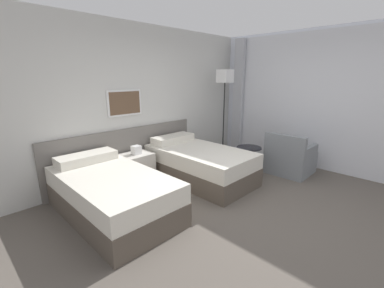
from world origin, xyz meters
TOP-DOWN VIEW (x-y plane):
  - ground_plane at (0.00, 0.00)m, footprint 16.00×16.00m
  - wall_headboard at (-0.03, 2.31)m, footprint 10.00×0.10m
  - wall_window at (2.54, 0.00)m, footprint 0.21×4.78m
  - bed_near_door at (-1.31, 1.30)m, footprint 1.06×1.91m
  - bed_near_window at (0.39, 1.30)m, footprint 1.06×1.91m
  - nightstand at (-0.46, 1.99)m, footprint 0.49×0.43m
  - floor_lamp at (1.69, 1.78)m, footprint 0.27×0.27m
  - side_table at (1.34, 0.88)m, footprint 0.47×0.47m
  - armchair at (1.85, 0.29)m, footprint 0.77×0.77m

SIDE VIEW (x-z plane):
  - ground_plane at x=0.00m, z-range 0.00..0.00m
  - armchair at x=1.85m, z-range -0.13..0.66m
  - nightstand at x=-0.46m, z-range -0.06..0.60m
  - bed_near_door at x=-1.31m, z-range -0.06..0.64m
  - bed_near_window at x=0.39m, z-range -0.06..0.64m
  - side_table at x=1.34m, z-range 0.10..0.59m
  - wall_headboard at x=-0.03m, z-range -0.05..2.65m
  - wall_window at x=2.54m, z-range -0.01..2.69m
  - floor_lamp at x=1.69m, z-range 0.71..2.66m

